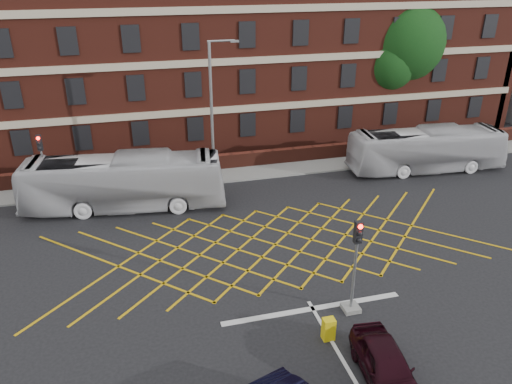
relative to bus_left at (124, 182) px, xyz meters
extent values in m
plane|color=black|center=(7.40, -8.52, -1.65)|extent=(120.00, 120.00, 0.00)
cube|color=#592016|center=(7.40, 13.48, 4.35)|extent=(50.00, 12.00, 12.00)
cube|color=#B7A88C|center=(7.40, 7.40, 5.35)|extent=(50.00, 0.18, 0.50)
cube|color=black|center=(7.40, 7.42, 3.85)|extent=(1.20, 0.14, 1.80)
cube|color=#4E1E14|center=(7.40, 4.48, -1.10)|extent=(56.00, 0.50, 1.10)
cube|color=slate|center=(7.40, 3.48, -1.59)|extent=(60.00, 3.00, 0.12)
cube|color=#CC990C|center=(7.40, -6.52, -1.64)|extent=(8.22, 8.22, 0.02)
cube|color=silver|center=(7.40, -12.02, -1.64)|extent=(8.00, 0.30, 0.02)
imported|color=#B9B9BE|center=(0.00, 0.00, 0.00)|extent=(12.12, 4.41, 3.30)
imported|color=#BCBBC0|center=(20.60, 0.64, -0.12)|extent=(11.18, 3.48, 3.06)
imported|color=black|center=(8.41, -16.44, -0.96)|extent=(2.05, 4.19, 1.38)
cylinder|color=black|center=(22.92, 9.56, 1.45)|extent=(0.90, 0.90, 6.21)
sphere|color=black|center=(22.92, 9.56, 5.96)|extent=(6.99, 6.99, 6.99)
sphere|color=black|center=(21.42, 8.76, 4.36)|extent=(4.54, 4.54, 4.54)
sphere|color=black|center=(24.42, 10.36, 4.76)|extent=(4.19, 4.19, 4.19)
cube|color=slate|center=(8.94, -12.50, -1.55)|extent=(0.70, 0.70, 0.20)
cylinder|color=gray|center=(8.94, -12.50, 0.10)|extent=(0.12, 0.12, 3.50)
cube|color=black|center=(8.94, -12.50, 2.15)|extent=(0.30, 0.25, 0.95)
sphere|color=#FF0C05|center=(8.94, -12.64, 2.47)|extent=(0.20, 0.20, 0.20)
cube|color=slate|center=(-4.57, 2.12, -1.55)|extent=(0.70, 0.70, 0.20)
cylinder|color=gray|center=(-4.57, 2.12, 0.10)|extent=(0.12, 0.12, 3.50)
cube|color=black|center=(-4.57, 2.12, 2.15)|extent=(0.30, 0.25, 0.95)
sphere|color=#FF0C05|center=(-4.57, 1.98, 2.47)|extent=(0.20, 0.20, 0.20)
cube|color=slate|center=(5.59, 1.14, -1.55)|extent=(1.00, 1.00, 0.20)
cylinder|color=gray|center=(5.59, 1.14, 3.02)|extent=(0.18, 0.18, 9.35)
cylinder|color=gray|center=(6.29, 1.14, 7.70)|extent=(1.60, 0.12, 0.12)
cube|color=gray|center=(7.09, 1.14, 7.65)|extent=(0.50, 0.20, 0.12)
cylinder|color=gray|center=(-5.00, 2.43, -0.55)|extent=(0.10, 0.10, 2.20)
cube|color=silver|center=(-5.00, 2.35, 0.25)|extent=(1.10, 0.06, 0.45)
cube|color=silver|center=(-5.00, 2.35, -0.25)|extent=(1.10, 0.06, 0.40)
cube|color=silver|center=(-5.00, 2.35, -0.70)|extent=(1.10, 0.06, 0.35)
cube|color=yellow|center=(7.31, -13.92, -1.18)|extent=(0.47, 0.38, 0.95)
camera|label=1|loc=(0.63, -28.06, 11.87)|focal=35.00mm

